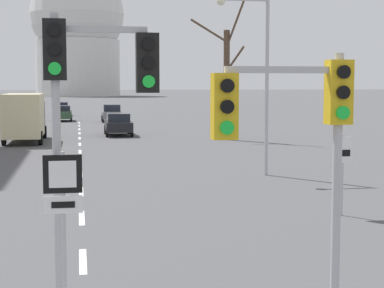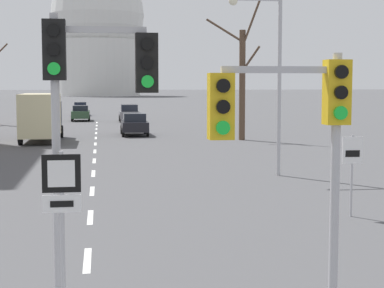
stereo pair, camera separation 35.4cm
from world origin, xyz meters
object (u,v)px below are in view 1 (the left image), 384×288
Objects in this scene: traffic_signal_near_right at (298,124)px; sedan_far_left at (62,109)px; traffic_signal_centre_tall at (88,89)px; delivery_truck at (25,116)px; sedan_near_right at (112,113)px; sedan_near_left at (118,124)px; route_sign_post at (63,207)px; speed_limit_sign at (343,161)px; street_lamp_right at (257,65)px; sedan_mid_centre at (63,113)px.

traffic_signal_near_right is 68.75m from sedan_far_left.
delivery_truck is at bearing 96.36° from traffic_signal_centre_tall.
delivery_truck is at bearing -107.49° from sedan_near_right.
traffic_signal_near_right is at bearing -89.47° from sedan_near_left.
sedan_near_right is at bearing 86.30° from route_sign_post.
sedan_far_left is at bearing 110.86° from sedan_near_right.
traffic_signal_near_right is 9.28m from speed_limit_sign.
speed_limit_sign is 0.53× the size of sedan_near_left.
street_lamp_right reaches higher than delivery_truck.
traffic_signal_centre_tall reaches higher than route_sign_post.
sedan_near_right is 5.40m from sedan_mid_centre.
delivery_truck is at bearing 112.98° from speed_limit_sign.
street_lamp_right reaches higher than traffic_signal_near_right.
sedan_near_right is 0.96× the size of sedan_far_left.
traffic_signal_centre_tall is 53.75m from sedan_near_right.
street_lamp_right is 38.93m from sedan_near_right.
traffic_signal_near_right is (3.03, -1.36, -0.51)m from traffic_signal_centre_tall.
delivery_truck is at bearing -92.50° from sedan_far_left.
delivery_truck reaches higher than sedan_far_left.
route_sign_post reaches higher than sedan_far_left.
sedan_near_left is at bearing -91.31° from sedan_near_right.
traffic_signal_centre_tall is 1.29× the size of sedan_near_right.
sedan_near_left is at bearing 34.04° from delivery_truck.
traffic_signal_near_right is at bearing -103.70° from street_lamp_right.
route_sign_post is 1.17× the size of speed_limit_sign.
street_lamp_right reaches higher than traffic_signal_centre_tall.
street_lamp_right reaches higher than sedan_near_left.
traffic_signal_near_right reaches higher than delivery_truck.
delivery_truck is (-6.64, 33.75, -1.49)m from traffic_signal_near_right.
speed_limit_sign is 0.62× the size of sedan_near_right.
traffic_signal_near_right is 16.94m from street_lamp_right.
traffic_signal_centre_tall is 0.68× the size of delivery_truck.
traffic_signal_centre_tall is 36.84m from sedan_near_left.
traffic_signal_near_right is at bearing -90.04° from sedan_near_right.
route_sign_post is 0.38× the size of street_lamp_right.
traffic_signal_near_right is 57.60m from sedan_mid_centre.
speed_limit_sign is (7.26, 6.74, -2.12)m from traffic_signal_centre_tall.
sedan_near_left is 7.65m from delivery_truck.
traffic_signal_centre_tall reaches higher than sedan_near_right.
sedan_mid_centre is at bearing 100.38° from speed_limit_sign.
sedan_near_right is at bearing -69.14° from sedan_far_left.
speed_limit_sign reaches higher than sedan_mid_centre.
traffic_signal_near_right is at bearing -117.54° from speed_limit_sign.
route_sign_post is 67.54m from sedan_far_left.
sedan_near_left is 1.07× the size of sedan_mid_centre.
sedan_far_left is at bearing 98.90° from sedan_near_left.
street_lamp_right is at bearing -84.13° from sedan_near_right.
traffic_signal_near_right is 1.03× the size of sedan_mid_centre.
traffic_signal_near_right is 1.11× the size of sedan_near_right.
traffic_signal_centre_tall is at bearing -94.19° from sedan_near_left.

